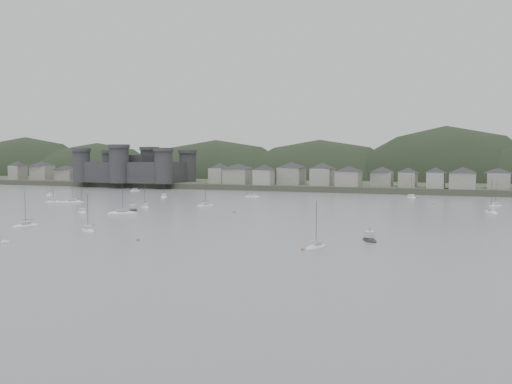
% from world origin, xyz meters
% --- Properties ---
extents(ground, '(900.00, 900.00, 0.00)m').
position_xyz_m(ground, '(0.00, 0.00, 0.00)').
color(ground, slate).
rests_on(ground, ground).
extents(far_shore_land, '(900.00, 250.00, 3.00)m').
position_xyz_m(far_shore_land, '(0.00, 295.00, 1.50)').
color(far_shore_land, '#383D2D').
rests_on(far_shore_land, ground).
extents(forested_ridge, '(851.55, 103.94, 102.57)m').
position_xyz_m(forested_ridge, '(4.83, 269.40, -11.28)').
color(forested_ridge, black).
rests_on(forested_ridge, ground).
extents(castle, '(66.00, 43.00, 20.00)m').
position_xyz_m(castle, '(-120.00, 179.80, 10.96)').
color(castle, '#343336').
rests_on(castle, far_shore_land).
extents(waterfront_town, '(451.48, 28.46, 12.92)m').
position_xyz_m(waterfront_town, '(50.59, 183.34, 8.66)').
color(waterfront_town, gray).
rests_on(waterfront_town, far_shore_land).
extents(moored_fleet, '(215.89, 177.19, 13.46)m').
position_xyz_m(moored_fleet, '(-36.99, 62.83, 0.18)').
color(moored_fleet, silver).
rests_on(moored_fleet, ground).
extents(motor_launch_near, '(5.40, 7.16, 3.65)m').
position_xyz_m(motor_launch_near, '(51.81, 13.62, 0.30)').
color(motor_launch_near, black).
rests_on(motor_launch_near, ground).
extents(motor_launch_far, '(5.30, 7.89, 3.79)m').
position_xyz_m(motor_launch_far, '(-36.06, 52.32, 0.30)').
color(motor_launch_far, black).
rests_on(motor_launch_far, ground).
extents(mooring_buoys, '(171.22, 126.27, 0.70)m').
position_xyz_m(mooring_buoys, '(11.14, 46.83, 0.15)').
color(mooring_buoys, '#BF6C3F').
rests_on(mooring_buoys, ground).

